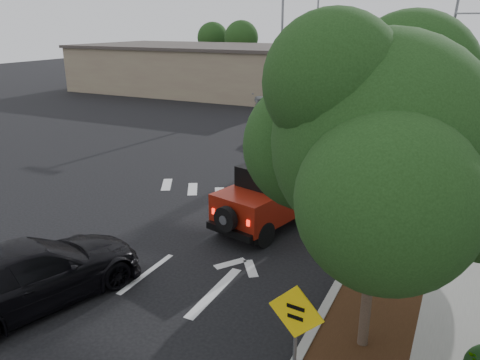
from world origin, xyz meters
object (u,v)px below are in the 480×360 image
Objects in this scene: red_jeep at (272,195)px; speed_hump_sign at (296,325)px; black_suv_oncoming at (31,274)px; silver_suv_ahead at (337,157)px.

speed_hump_sign is at bearing -50.49° from red_jeep.
red_jeep is 7.18m from black_suv_oncoming.
black_suv_oncoming reaches higher than silver_suv_ahead.
red_jeep is 6.27m from silver_suv_ahead.
black_suv_oncoming is at bearing -175.29° from speed_hump_sign.
red_jeep is 1.95× the size of speed_hump_sign.
silver_suv_ahead is at bearing 100.08° from red_jeep.
black_suv_oncoming is (-3.22, -6.42, -0.27)m from red_jeep.
speed_hump_sign is (6.30, -0.11, 0.70)m from black_suv_oncoming.
red_jeep is 7.24m from speed_hump_sign.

